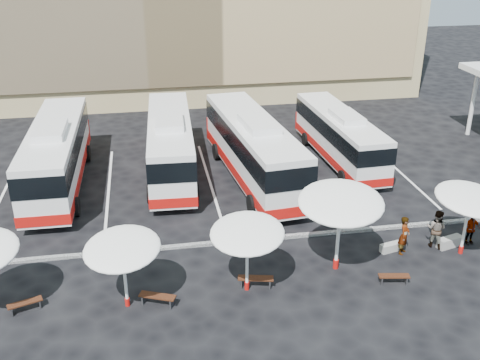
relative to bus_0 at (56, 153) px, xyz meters
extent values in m
plane|color=black|center=(8.83, -8.99, -2.05)|extent=(120.00, 120.00, 0.00)
cylinder|color=white|center=(28.83, 4.01, 0.35)|extent=(0.30, 0.30, 4.80)
cube|color=black|center=(8.83, -8.49, -1.98)|extent=(34.00, 0.25, 0.15)
cube|color=white|center=(-3.17, -0.99, -2.05)|extent=(0.15, 12.00, 0.01)
cube|color=white|center=(2.83, -0.99, -2.05)|extent=(0.15, 12.00, 0.01)
cube|color=white|center=(8.83, -0.99, -2.05)|extent=(0.15, 12.00, 0.01)
cube|color=white|center=(14.83, -0.99, -2.05)|extent=(0.15, 12.00, 0.01)
cube|color=white|center=(20.83, -0.99, -2.05)|extent=(0.15, 12.00, 0.01)
cube|color=white|center=(0.00, -0.01, -0.02)|extent=(2.73, 12.55, 3.13)
cube|color=black|center=(0.00, -0.01, 0.61)|extent=(2.79, 12.61, 1.15)
cube|color=#B8110D|center=(0.00, -0.01, -1.17)|extent=(2.79, 12.61, 0.57)
cube|color=#B8110D|center=(0.06, 6.25, -0.80)|extent=(2.67, 0.23, 1.46)
cube|color=white|center=(-0.01, -1.06, 1.76)|extent=(1.70, 3.15, 0.42)
cylinder|color=black|center=(-1.27, 3.65, -1.53)|extent=(0.37, 1.05, 1.04)
cylinder|color=black|center=(1.34, 3.63, -1.53)|extent=(0.37, 1.05, 1.04)
cylinder|color=black|center=(-1.34, -4.18, -1.53)|extent=(0.37, 1.05, 1.04)
cylinder|color=black|center=(1.27, -4.20, -1.53)|extent=(0.37, 1.05, 1.04)
cube|color=white|center=(6.66, 0.69, -0.08)|extent=(3.06, 12.23, 3.03)
cube|color=black|center=(6.66, 0.69, 0.53)|extent=(3.12, 12.29, 1.11)
cube|color=#B8110D|center=(6.66, 0.69, -1.19)|extent=(3.12, 12.29, 0.56)
cube|color=#B8110D|center=(6.93, 6.75, -0.84)|extent=(2.59, 0.32, 1.42)
cube|color=white|center=(6.62, -0.32, 1.64)|extent=(1.75, 3.10, 0.40)
cylinder|color=black|center=(5.56, 4.28, -1.55)|extent=(0.40, 1.03, 1.01)
cylinder|color=black|center=(8.08, 4.17, -1.55)|extent=(0.40, 1.03, 1.01)
cylinder|color=black|center=(5.22, -3.29, -1.55)|extent=(0.40, 1.03, 1.01)
cylinder|color=black|center=(7.75, -3.40, -1.55)|extent=(0.40, 1.03, 1.01)
cube|color=white|center=(11.48, -1.19, 0.04)|extent=(3.97, 13.08, 3.22)
cube|color=black|center=(11.48, -1.19, 0.68)|extent=(4.04, 13.15, 1.18)
cube|color=#B8110D|center=(11.48, -1.19, -1.14)|extent=(4.04, 13.15, 0.59)
cube|color=#B8110D|center=(10.83, 5.22, -0.76)|extent=(2.76, 0.49, 1.50)
cube|color=white|center=(11.59, -2.25, 1.86)|extent=(2.03, 3.38, 0.43)
cylinder|color=black|center=(9.76, 2.42, -1.52)|extent=(0.48, 1.11, 1.07)
cylinder|color=black|center=(12.43, 2.69, -1.52)|extent=(0.48, 1.11, 1.07)
cylinder|color=black|center=(10.58, -5.59, -1.52)|extent=(0.48, 1.11, 1.07)
cylinder|color=black|center=(13.24, -5.32, -1.52)|extent=(0.48, 1.11, 1.07)
cube|color=white|center=(17.59, 0.78, -0.27)|extent=(2.77, 11.05, 2.74)
cube|color=black|center=(17.59, 0.78, 0.28)|extent=(2.83, 11.10, 1.00)
cube|color=#B8110D|center=(17.59, 0.78, -1.28)|extent=(2.83, 11.10, 0.50)
cube|color=#B8110D|center=(17.34, 6.25, -0.96)|extent=(2.34, 0.29, 1.28)
cube|color=white|center=(17.63, -0.14, 1.28)|extent=(1.58, 2.80, 0.37)
cylinder|color=black|center=(16.30, 3.92, -1.60)|extent=(0.36, 0.93, 0.91)
cylinder|color=black|center=(18.58, 4.02, -1.60)|extent=(0.36, 0.93, 0.91)
cylinder|color=black|center=(16.61, -2.92, -1.60)|extent=(0.36, 0.93, 0.91)
cylinder|color=black|center=(18.89, -2.82, -1.60)|extent=(0.36, 0.93, 0.91)
cylinder|color=white|center=(4.00, -12.65, -0.72)|extent=(0.16, 0.16, 2.66)
cylinder|color=#B8110D|center=(4.00, -12.65, -1.87)|extent=(0.25, 0.25, 0.36)
ellipsoid|color=white|center=(4.00, -12.65, 0.66)|extent=(3.87, 3.90, 0.91)
cylinder|color=white|center=(8.99, -12.39, -0.70)|extent=(0.16, 0.16, 2.70)
cylinder|color=#B8110D|center=(8.99, -12.39, -1.87)|extent=(0.26, 0.26, 0.36)
ellipsoid|color=white|center=(8.99, -12.39, 0.69)|extent=(3.98, 4.01, 0.93)
cylinder|color=white|center=(13.25, -11.49, -0.42)|extent=(0.19, 0.19, 3.27)
cylinder|color=#B8110D|center=(13.25, -11.49, -1.83)|extent=(0.30, 0.30, 0.44)
ellipsoid|color=white|center=(13.25, -11.49, 1.27)|extent=(4.70, 4.73, 1.12)
cylinder|color=white|center=(19.49, -11.30, -0.65)|extent=(0.17, 0.17, 2.81)
cylinder|color=#B8110D|center=(19.49, -11.30, -1.87)|extent=(0.27, 0.27, 0.38)
ellipsoid|color=white|center=(19.49, -11.30, 0.81)|extent=(4.16, 4.18, 0.96)
cube|color=black|center=(-0.03, -12.28, -1.67)|extent=(1.39, 0.78, 0.05)
cube|color=black|center=(-0.54, -12.45, -1.87)|extent=(0.16, 0.34, 0.36)
cube|color=black|center=(0.48, -12.10, -1.87)|extent=(0.16, 0.34, 0.36)
cube|color=black|center=(5.21, -12.82, -1.62)|extent=(1.54, 0.96, 0.06)
cube|color=black|center=(4.66, -12.58, -1.85)|extent=(0.20, 0.37, 0.40)
cube|color=black|center=(5.77, -13.05, -1.85)|extent=(0.20, 0.37, 0.40)
cube|color=black|center=(9.39, -12.28, -1.62)|extent=(1.57, 0.73, 0.06)
cube|color=black|center=(8.80, -12.14, -1.85)|extent=(0.14, 0.39, 0.40)
cube|color=black|center=(9.99, -12.41, -1.85)|extent=(0.14, 0.39, 0.40)
cube|color=black|center=(15.32, -13.08, -1.67)|extent=(1.37, 0.58, 0.05)
cube|color=black|center=(14.79, -12.99, -1.88)|extent=(0.11, 0.34, 0.35)
cube|color=black|center=(15.84, -13.17, -1.88)|extent=(0.11, 0.34, 0.35)
cube|color=gray|center=(16.31, -10.54, -1.85)|extent=(1.12, 0.60, 0.40)
cube|color=gray|center=(19.27, -10.65, -1.81)|extent=(1.37, 0.76, 0.49)
imported|color=black|center=(16.78, -10.80, -1.10)|extent=(0.80, 0.82, 1.90)
imported|color=black|center=(18.56, -10.52, -1.09)|extent=(1.18, 1.18, 1.93)
imported|color=black|center=(20.35, -10.53, -1.25)|extent=(0.96, 0.44, 1.60)
camera|label=1|loc=(5.23, -31.90, 12.02)|focal=42.00mm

